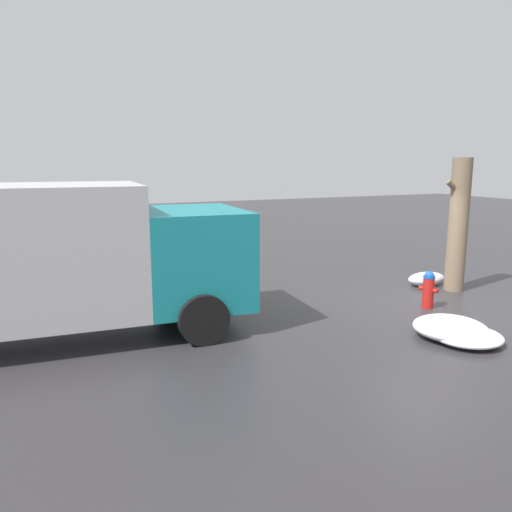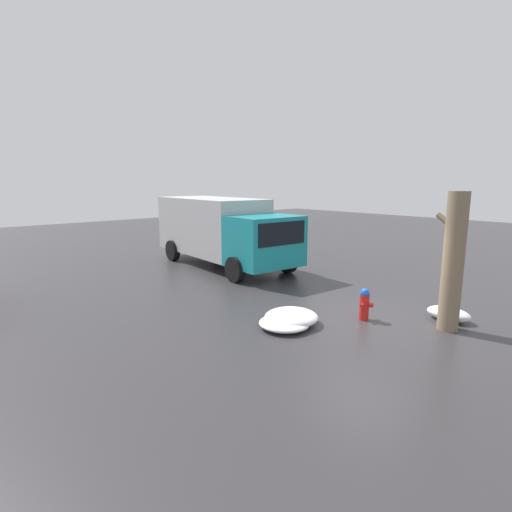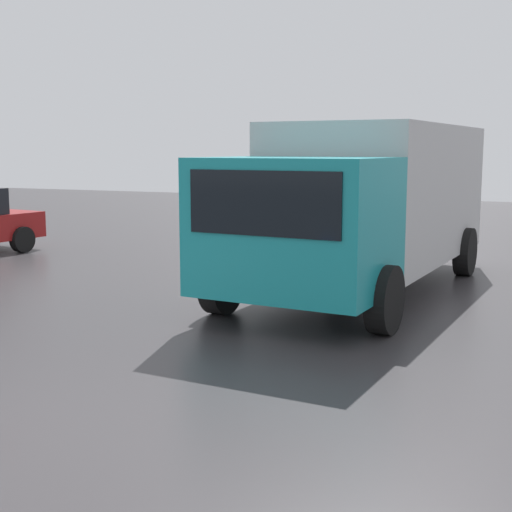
{
  "view_description": "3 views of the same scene",
  "coord_description": "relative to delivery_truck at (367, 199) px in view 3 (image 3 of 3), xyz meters",
  "views": [
    {
      "loc": [
        7.82,
        7.98,
        3.15
      ],
      "look_at": [
        3.56,
        -1.25,
        1.22
      ],
      "focal_mm": 35.0,
      "sensor_mm": 36.0,
      "label": 1
    },
    {
      "loc": [
        -5.42,
        8.44,
        3.45
      ],
      "look_at": [
        4.14,
        -0.01,
        1.06
      ],
      "focal_mm": 28.0,
      "sensor_mm": 36.0,
      "label": 2
    },
    {
      "loc": [
        -3.86,
        -4.48,
        2.37
      ],
      "look_at": [
        3.9,
        -1.06,
        1.09
      ],
      "focal_mm": 50.0,
      "sensor_mm": 36.0,
      "label": 3
    }
  ],
  "objects": [
    {
      "name": "delivery_truck",
      "position": [
        0.0,
        0.0,
        0.0
      ],
      "size": [
        7.45,
        3.13,
        2.76
      ],
      "rotation": [
        0.0,
        0.0,
        1.5
      ],
      "color": "teal",
      "rests_on": "ground_plane"
    }
  ]
}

